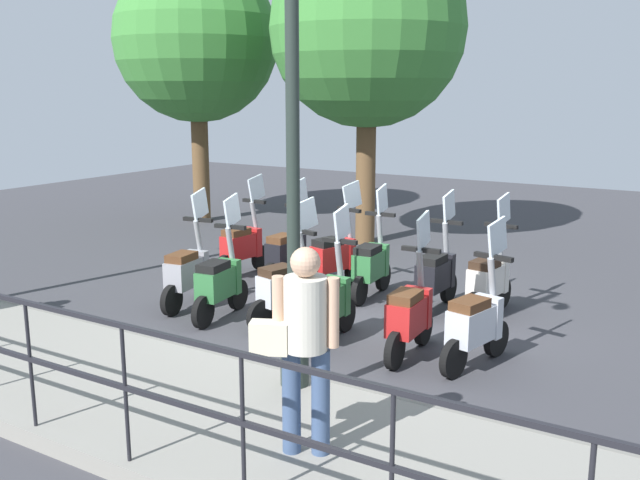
% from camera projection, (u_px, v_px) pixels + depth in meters
% --- Properties ---
extents(ground_plane, '(28.00, 28.00, 0.00)m').
position_uv_depth(ground_plane, '(345.00, 316.00, 9.08)').
color(ground_plane, '#38383D').
extents(promenade_walkway, '(2.20, 20.00, 0.15)m').
position_uv_depth(promenade_walkway, '(174.00, 402.00, 6.43)').
color(promenade_walkway, gray).
rests_on(promenade_walkway, ground_plane).
extents(fence_railing, '(0.04, 16.03, 1.07)m').
position_uv_depth(fence_railing, '(74.00, 353.00, 5.39)').
color(fence_railing, black).
rests_on(fence_railing, promenade_walkway).
extents(lamp_post_near, '(0.26, 0.90, 4.26)m').
position_uv_depth(lamp_post_near, '(293.00, 183.00, 6.23)').
color(lamp_post_near, '#232D28').
rests_on(lamp_post_near, promenade_walkway).
extents(pedestrian_with_bag, '(0.49, 0.60, 1.59)m').
position_uv_depth(pedestrian_with_bag, '(303.00, 335.00, 5.20)').
color(pedestrian_with_bag, '#384C70').
rests_on(pedestrian_with_bag, promenade_walkway).
extents(tree_large, '(3.42, 3.42, 5.54)m').
position_uv_depth(tree_large, '(196.00, 40.00, 14.79)').
color(tree_large, brown).
rests_on(tree_large, ground_plane).
extents(tree_distant, '(3.50, 3.50, 5.63)m').
position_uv_depth(tree_distant, '(368.00, 29.00, 12.55)').
color(tree_distant, brown).
rests_on(tree_distant, ground_plane).
extents(scooter_near_0, '(1.22, 0.50, 1.54)m').
position_uv_depth(scooter_near_0, '(476.00, 322.00, 7.33)').
color(scooter_near_0, black).
rests_on(scooter_near_0, ground_plane).
extents(scooter_near_1, '(1.23, 0.44, 1.54)m').
position_uv_depth(scooter_near_1, '(410.00, 314.00, 7.62)').
color(scooter_near_1, black).
rests_on(scooter_near_1, ground_plane).
extents(scooter_near_2, '(1.23, 0.44, 1.54)m').
position_uv_depth(scooter_near_2, '(328.00, 301.00, 8.06)').
color(scooter_near_2, black).
rests_on(scooter_near_2, ground_plane).
extents(scooter_near_3, '(1.21, 0.51, 1.54)m').
position_uv_depth(scooter_near_3, '(287.00, 287.00, 8.65)').
color(scooter_near_3, black).
rests_on(scooter_near_3, ground_plane).
extents(scooter_near_4, '(1.23, 0.45, 1.54)m').
position_uv_depth(scooter_near_4, '(220.00, 281.00, 8.89)').
color(scooter_near_4, black).
rests_on(scooter_near_4, ground_plane).
extents(scooter_near_5, '(1.23, 0.46, 1.54)m').
position_uv_depth(scooter_near_5, '(188.00, 271.00, 9.37)').
color(scooter_near_5, black).
rests_on(scooter_near_5, ground_plane).
extents(scooter_far_0, '(1.23, 0.44, 1.54)m').
position_uv_depth(scooter_far_0, '(489.00, 279.00, 8.99)').
color(scooter_far_0, black).
rests_on(scooter_far_0, ground_plane).
extents(scooter_far_1, '(1.23, 0.44, 1.54)m').
position_uv_depth(scooter_far_1, '(436.00, 274.00, 9.23)').
color(scooter_far_1, black).
rests_on(scooter_far_1, ground_plane).
extents(scooter_far_2, '(1.23, 0.44, 1.54)m').
position_uv_depth(scooter_far_2, '(372.00, 264.00, 9.78)').
color(scooter_far_2, black).
rests_on(scooter_far_2, ground_plane).
extents(scooter_far_3, '(1.21, 0.53, 1.54)m').
position_uv_depth(scooter_far_3, '(335.00, 256.00, 10.21)').
color(scooter_far_3, black).
rests_on(scooter_far_3, ground_plane).
extents(scooter_far_4, '(1.23, 0.44, 1.54)m').
position_uv_depth(scooter_far_4, '(287.00, 252.00, 10.48)').
color(scooter_far_4, black).
rests_on(scooter_far_4, ground_plane).
extents(scooter_far_5, '(1.23, 0.44, 1.54)m').
position_uv_depth(scooter_far_5, '(243.00, 245.00, 10.94)').
color(scooter_far_5, black).
rests_on(scooter_far_5, ground_plane).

